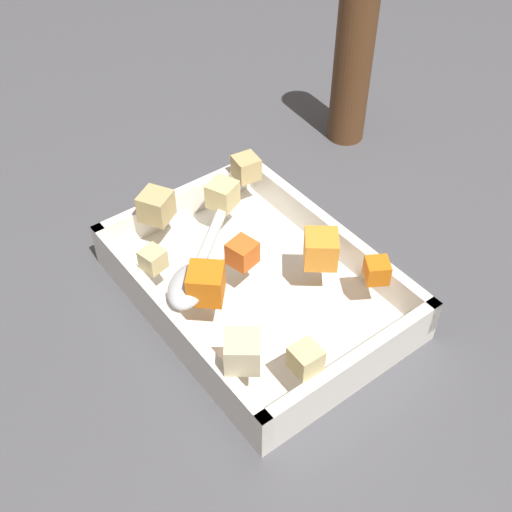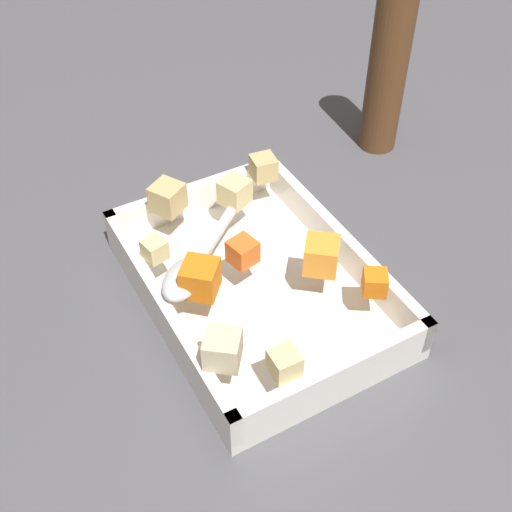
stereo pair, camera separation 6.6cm
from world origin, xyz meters
TOP-DOWN VIEW (x-y plane):
  - ground_plane at (0.00, 0.00)m, footprint 4.00×4.00m
  - baking_dish at (-0.01, 0.02)m, footprint 0.31×0.22m
  - carrot_chunk_near_right at (-0.05, -0.04)m, footprint 0.05×0.05m
  - carrot_chunk_corner_se at (-0.10, -0.06)m, footprint 0.03×0.03m
  - carrot_chunk_mid_left at (-0.01, 0.03)m, footprint 0.03×0.03m
  - carrot_chunk_heap_side at (-0.02, 0.08)m, footprint 0.05×0.05m
  - potato_chunk_back_center at (-0.14, 0.06)m, footprint 0.03×0.03m
  - potato_chunk_front_center at (0.11, 0.06)m, footprint 0.04×0.04m
  - potato_chunk_rim_edge at (0.11, -0.06)m, footprint 0.03×0.03m
  - potato_chunk_far_right at (-0.11, 0.10)m, footprint 0.04×0.04m
  - potato_chunk_center at (0.08, -0.01)m, footprint 0.04×0.04m
  - potato_chunk_under_handle at (0.04, 0.10)m, footprint 0.03×0.03m
  - serving_spoon at (0.00, 0.08)m, footprint 0.15×0.17m
  - pepper_mill at (0.16, -0.27)m, footprint 0.05×0.05m

SIDE VIEW (x-z plane):
  - ground_plane at x=0.00m, z-range 0.00..0.00m
  - baking_dish at x=-0.01m, z-range -0.01..0.04m
  - serving_spoon at x=0.00m, z-range 0.05..0.07m
  - potato_chunk_under_handle at x=0.04m, z-range 0.05..0.08m
  - carrot_chunk_corner_se at x=-0.10m, z-range 0.05..0.08m
  - potato_chunk_back_center at x=-0.14m, z-range 0.05..0.08m
  - carrot_chunk_mid_left at x=-0.01m, z-range 0.05..0.08m
  - potato_chunk_rim_edge at x=0.11m, z-range 0.05..0.08m
  - potato_chunk_center at x=0.08m, z-range 0.05..0.08m
  - potato_chunk_far_right at x=-0.11m, z-range 0.05..0.08m
  - potato_chunk_front_center at x=0.11m, z-range 0.05..0.08m
  - carrot_chunk_near_right at x=-0.05m, z-range 0.05..0.09m
  - carrot_chunk_heap_side at x=-0.02m, z-range 0.05..0.09m
  - pepper_mill at x=0.16m, z-range -0.01..0.23m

